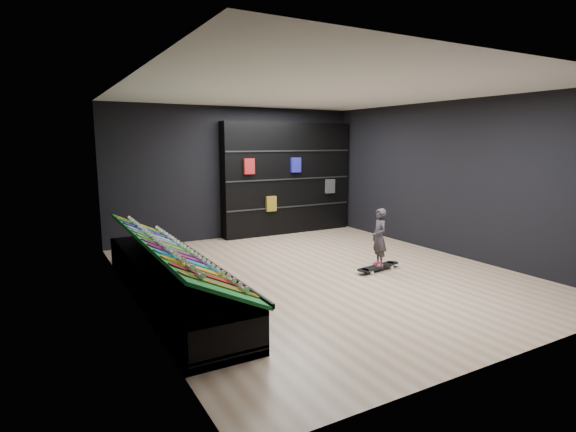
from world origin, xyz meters
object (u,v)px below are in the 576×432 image
floor_skateboard (378,268)px  display_rack (169,282)px  child (379,249)px  back_shelving (287,178)px

floor_skateboard → display_rack: bearing=164.6°
display_rack → child: (3.53, -0.37, 0.14)m
display_rack → back_shelving: back_shelving is taller
display_rack → floor_skateboard: display_rack is taller
back_shelving → child: bearing=-94.0°
back_shelving → display_rack: bearing=-138.8°
display_rack → child: bearing=-6.0°
back_shelving → floor_skateboard: 3.92m
back_shelving → child: back_shelving is taller
floor_skateboard → child: child is taller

